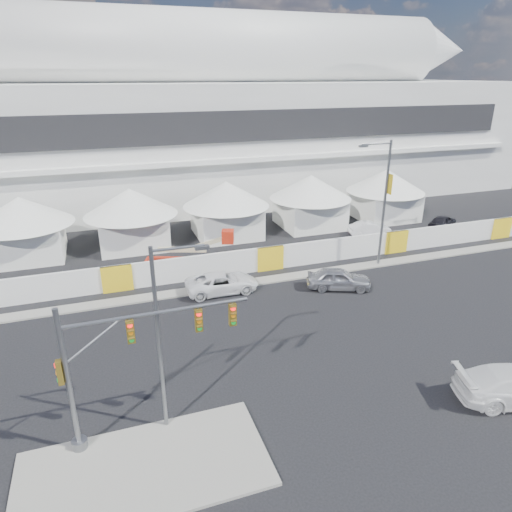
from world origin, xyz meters
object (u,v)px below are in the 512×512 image
object	(u,v)px
lot_car_a	(370,229)
streetlight_curb	(383,196)
lot_car_b	(443,222)
boom_lift	(176,261)
pickup_curb	(222,283)
sedan_silver	(339,279)
traffic_mast	(113,367)
streetlight_median	(163,329)

from	to	relation	value
lot_car_a	streetlight_curb	world-z (taller)	streetlight_curb
lot_car_b	boom_lift	xyz separation A→B (m)	(-28.02, -2.23, 0.27)
pickup_curb	lot_car_a	world-z (taller)	pickup_curb
sedan_silver	lot_car_b	world-z (taller)	sedan_silver
traffic_mast	boom_lift	size ratio (longest dim) A/B	1.06
pickup_curb	boom_lift	size ratio (longest dim) A/B	0.72
lot_car_a	streetlight_curb	size ratio (longest dim) A/B	0.40
pickup_curb	streetlight_median	xyz separation A→B (m)	(-5.77, -12.59, 4.37)
pickup_curb	streetlight_curb	world-z (taller)	streetlight_curb
sedan_silver	traffic_mast	distance (m)	19.62
lot_car_a	traffic_mast	xyz separation A→B (m)	(-25.08, -20.27, 3.17)
streetlight_curb	boom_lift	xyz separation A→B (m)	(-16.05, 4.01, -4.98)
streetlight_median	streetlight_curb	world-z (taller)	streetlight_curb
pickup_curb	streetlight_median	distance (m)	14.52
pickup_curb	lot_car_a	bearing A→B (deg)	-65.28
sedan_silver	streetlight_curb	xyz separation A→B (m)	(5.18, 3.01, 5.16)
streetlight_curb	sedan_silver	bearing A→B (deg)	-149.85
sedan_silver	traffic_mast	size ratio (longest dim) A/B	0.60
lot_car_a	traffic_mast	world-z (taller)	traffic_mast
boom_lift	sedan_silver	bearing A→B (deg)	-13.17
sedan_silver	lot_car_a	distance (m)	13.15
sedan_silver	traffic_mast	xyz separation A→B (m)	(-16.29, -10.49, 3.05)
pickup_curb	boom_lift	bearing A→B (deg)	29.07
lot_car_b	boom_lift	bearing A→B (deg)	66.21
lot_car_a	streetlight_curb	distance (m)	9.32
sedan_silver	lot_car_b	bearing A→B (deg)	-39.94
lot_car_b	streetlight_median	bearing A→B (deg)	93.66
traffic_mast	streetlight_curb	world-z (taller)	streetlight_curb
pickup_curb	lot_car_a	distance (m)	18.71
lot_car_a	streetlight_median	distance (m)	30.79
lot_car_a	streetlight_median	bearing A→B (deg)	143.00
streetlight_curb	pickup_curb	bearing A→B (deg)	-176.96
traffic_mast	boom_lift	distance (m)	18.55
boom_lift	lot_car_a	bearing A→B (deg)	27.67
sedan_silver	lot_car_b	xyz separation A→B (m)	(17.15, 9.25, -0.09)
lot_car_a	streetlight_curb	xyz separation A→B (m)	(-3.61, -6.77, 5.28)
pickup_curb	lot_car_a	xyz separation A→B (m)	(17.15, 7.49, -0.06)
streetlight_curb	lot_car_a	bearing A→B (deg)	61.95
lot_car_b	traffic_mast	world-z (taller)	traffic_mast
streetlight_curb	boom_lift	size ratio (longest dim) A/B	1.39
streetlight_median	traffic_mast	bearing A→B (deg)	-174.92
sedan_silver	traffic_mast	bearing A→B (deg)	144.50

